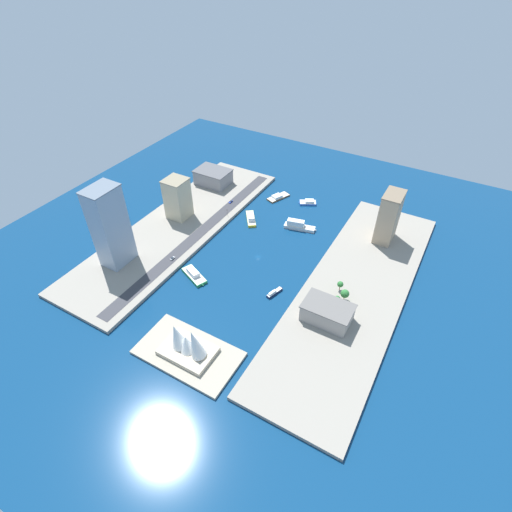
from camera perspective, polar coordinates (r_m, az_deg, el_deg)
ground_plane at (r=326.52m, az=0.32°, el=-0.12°), size 440.00×440.00×0.00m
quay_west at (r=304.47m, az=13.99°, el=-4.90°), size 70.00×240.00×2.78m
quay_east at (r=364.61m, az=-11.05°, el=4.22°), size 70.00×240.00×2.78m
peninsula_point at (r=263.56m, az=-9.68°, el=-13.57°), size 65.85×36.60×2.00m
road_strip at (r=351.04m, az=-8.07°, el=3.33°), size 10.53×228.00×0.15m
ferry_white_commuter at (r=357.74m, az=6.09°, el=4.38°), size 29.98×13.04×8.17m
catamaran_blue at (r=393.86m, az=7.50°, el=7.66°), size 18.02×14.76×4.11m
ferry_yellow_fast at (r=366.86m, az=-0.74°, el=5.46°), size 20.13×23.98×6.09m
ferry_green_doubledeck at (r=311.09m, az=-8.91°, el=-2.65°), size 26.50×18.00×5.90m
patrol_launch_navy at (r=294.82m, az=2.67°, el=-5.26°), size 7.17×15.61×3.60m
barge_flat_brown at (r=399.93m, az=3.18°, el=8.47°), size 17.10×25.01×3.73m
office_block_beige at (r=365.58m, az=-11.20°, el=8.13°), size 19.11×19.29×37.59m
carpark_squat_concrete at (r=274.37m, az=10.20°, el=-7.99°), size 33.48×21.10×13.45m
tower_tall_glass at (r=318.19m, az=-20.22°, el=3.98°), size 18.36×25.04×66.09m
warehouse_low_gray at (r=418.37m, az=-6.18°, el=11.25°), size 34.84×25.06×14.91m
apartment_midrise_tan at (r=345.93m, az=18.53°, el=5.31°), size 14.92×23.70×44.19m
van_white at (r=326.50m, az=-11.92°, el=-0.32°), size 2.13×4.33×1.49m
hatchback_blue at (r=388.37m, az=-3.64°, el=7.81°), size 2.08×4.78×1.54m
traffic_light_waterfront at (r=368.13m, az=-4.17°, el=6.41°), size 0.36×0.36×6.50m
opera_landmark at (r=256.14m, az=-9.90°, el=-12.34°), size 34.13×22.99×24.05m
park_tree_cluster at (r=290.56m, az=12.28°, el=-5.17°), size 11.78×19.20×9.46m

